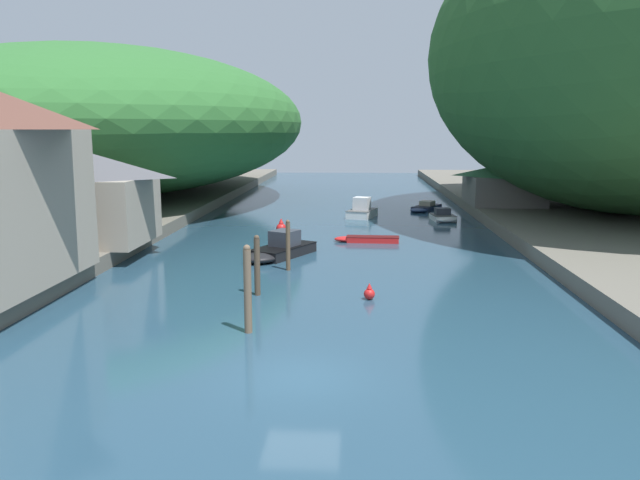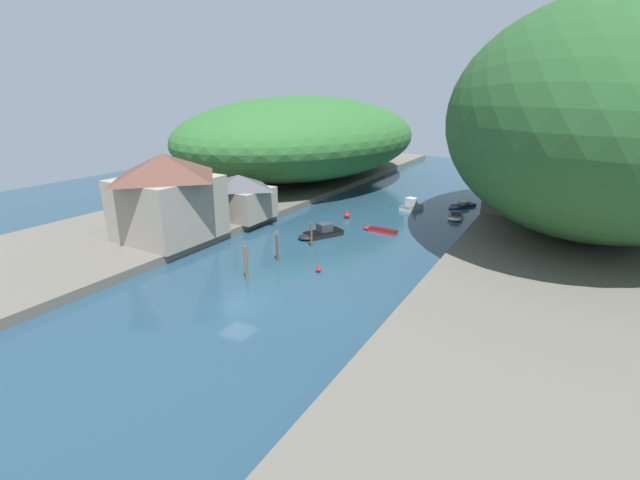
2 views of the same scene
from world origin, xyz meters
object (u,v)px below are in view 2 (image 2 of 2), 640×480
at_px(boat_far_upstream, 456,217).
at_px(channel_buoy_near, 318,269).
at_px(right_bank_cottage, 511,197).
at_px(channel_buoy_far, 347,215).
at_px(boat_far_right_bank, 413,206).
at_px(boat_near_quay, 461,206).
at_px(waterfront_building, 167,195).
at_px(person_on_quay, 259,207).
at_px(boathouse_shed, 239,195).
at_px(boat_navy_launch, 379,230).
at_px(boat_red_skiff, 320,233).

distance_m(boat_far_upstream, channel_buoy_near, 26.72).
height_order(right_bank_cottage, channel_buoy_far, right_bank_cottage).
xyz_separation_m(boat_far_right_bank, channel_buoy_far, (-6.35, -9.42, -0.10)).
distance_m(right_bank_cottage, boat_far_upstream, 8.30).
relative_size(boat_far_upstream, boat_near_quay, 0.66).
bearing_deg(boat_near_quay, channel_buoy_far, 76.80).
relative_size(waterfront_building, boat_far_upstream, 3.03).
bearing_deg(person_on_quay, channel_buoy_near, -136.83).
bearing_deg(boathouse_shed, right_bank_cottage, 35.64).
bearing_deg(boathouse_shed, channel_buoy_far, 40.67).
bearing_deg(boathouse_shed, boat_near_quay, 45.43).
distance_m(boat_navy_launch, boat_far_upstream, 12.80).
distance_m(boat_near_quay, channel_buoy_far, 18.95).
bearing_deg(boat_far_upstream, right_bank_cottage, -148.53).
xyz_separation_m(boat_red_skiff, boat_far_upstream, (12.35, 16.36, -0.14)).
xyz_separation_m(boat_navy_launch, boat_far_upstream, (6.94, 10.75, 0.13)).
height_order(boat_far_upstream, channel_buoy_near, boat_far_upstream).
distance_m(channel_buoy_near, person_on_quay, 20.00).
bearing_deg(channel_buoy_near, boat_near_quay, 79.54).
height_order(boathouse_shed, person_on_quay, boathouse_shed).
distance_m(boat_red_skiff, boat_far_upstream, 20.50).
distance_m(boat_far_upstream, person_on_quay, 27.39).
distance_m(boat_navy_launch, boat_far_right_bank, 12.82).
xyz_separation_m(right_bank_cottage, boat_red_skiff, (-18.50, -21.34, -2.38)).
bearing_deg(channel_buoy_near, boat_far_right_bank, 90.00).
bearing_deg(channel_buoy_far, boat_red_skiff, -84.17).
bearing_deg(waterfront_building, channel_buoy_near, 4.96).
height_order(boat_far_right_bank, person_on_quay, person_on_quay).
relative_size(boat_far_right_bank, boat_near_quay, 0.90).
bearing_deg(boat_red_skiff, boat_near_quay, -88.48).
bearing_deg(boat_navy_launch, channel_buoy_far, 63.85).
height_order(waterfront_building, person_on_quay, waterfront_building).
height_order(waterfront_building, channel_buoy_near, waterfront_building).
bearing_deg(boat_navy_launch, channel_buoy_near, -177.85).
bearing_deg(channel_buoy_near, waterfront_building, -175.04).
bearing_deg(boat_red_skiff, channel_buoy_far, -56.45).
bearing_deg(waterfront_building, boat_red_skiff, 39.57).
height_order(boat_navy_launch, boat_far_right_bank, boat_far_right_bank).
relative_size(boat_far_right_bank, person_on_quay, 2.77).
distance_m(boat_far_upstream, boat_near_quay, 7.02).
bearing_deg(boathouse_shed, boat_far_right_bank, 47.35).
bearing_deg(waterfront_building, boat_far_right_bank, 57.43).
bearing_deg(boat_red_skiff, boat_far_right_bank, -78.72).
height_order(right_bank_cottage, boat_red_skiff, right_bank_cottage).
distance_m(boat_far_right_bank, channel_buoy_far, 11.36).
xyz_separation_m(boathouse_shed, channel_buoy_far, (11.13, 9.56, -3.42)).
distance_m(right_bank_cottage, channel_buoy_near, 33.54).
distance_m(boat_far_right_bank, channel_buoy_near, 27.86).
xyz_separation_m(boat_far_upstream, channel_buoy_near, (-6.92, -25.81, -0.03)).
distance_m(boat_near_quay, person_on_quay, 30.97).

